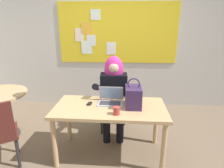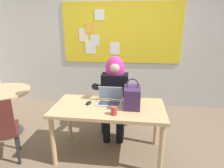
% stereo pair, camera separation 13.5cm
% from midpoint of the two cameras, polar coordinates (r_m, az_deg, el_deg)
% --- Properties ---
extents(ground_plane, '(24.00, 24.00, 0.00)m').
position_cam_midpoint_polar(ground_plane, '(2.81, 1.41, -20.37)').
color(ground_plane, '#75604C').
extents(wall_back_bulletin, '(5.78, 1.98, 2.92)m').
position_cam_midpoint_polar(wall_back_bulletin, '(4.04, 3.87, 13.88)').
color(wall_back_bulletin, beige).
rests_on(wall_back_bulletin, ground).
extents(desk_main, '(1.44, 0.74, 0.71)m').
position_cam_midpoint_polar(desk_main, '(2.50, 0.56, -8.59)').
color(desk_main, tan).
rests_on(desk_main, ground).
extents(chair_at_desk, '(0.46, 0.46, 0.90)m').
position_cam_midpoint_polar(chair_at_desk, '(3.20, 2.28, -4.84)').
color(chair_at_desk, '#2D3347').
rests_on(chair_at_desk, ground).
extents(person_costumed, '(0.61, 0.62, 1.25)m').
position_cam_midpoint_polar(person_costumed, '(3.00, 2.07, -1.67)').
color(person_costumed, black).
rests_on(person_costumed, ground).
extents(laptop, '(0.34, 0.28, 0.21)m').
position_cam_midpoint_polar(laptop, '(2.56, 0.84, -4.64)').
color(laptop, '#B7B7BC').
rests_on(laptop, desk_main).
extents(computer_mouse, '(0.09, 0.12, 0.03)m').
position_cam_midpoint_polar(computer_mouse, '(2.54, -5.47, -5.65)').
color(computer_mouse, black).
rests_on(computer_mouse, desk_main).
extents(handbag, '(0.20, 0.30, 0.38)m').
position_cam_midpoint_polar(handbag, '(2.42, 7.62, -3.89)').
color(handbag, '#38234C').
rests_on(handbag, desk_main).
extents(coffee_mug, '(0.08, 0.08, 0.09)m').
position_cam_midpoint_polar(coffee_mug, '(2.24, 2.36, -8.01)').
color(coffee_mug, '#B23833').
rests_on(coffee_mug, desk_main).
extents(side_table_round, '(0.86, 0.86, 0.74)m').
position_cam_midpoint_polar(side_table_round, '(3.44, -29.02, -4.77)').
color(side_table_round, tan).
rests_on(side_table_round, ground).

